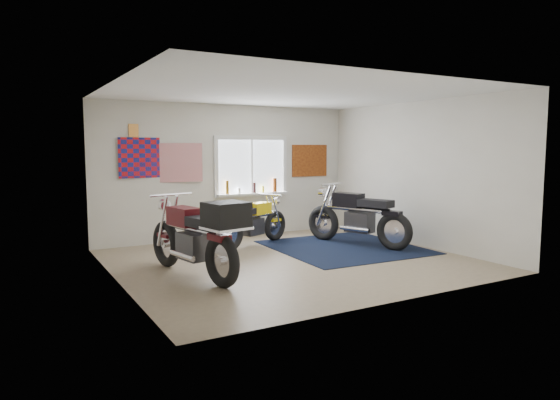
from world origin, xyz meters
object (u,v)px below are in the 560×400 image
navy_rug (344,247)px  maroon_tourer (198,236)px  yellow_triumph (254,224)px  black_chrome_bike (358,219)px

navy_rug → maroon_tourer: size_ratio=1.14×
navy_rug → yellow_triumph: 1.74m
black_chrome_bike → maroon_tourer: 3.57m
yellow_triumph → black_chrome_bike: 1.96m
navy_rug → black_chrome_bike: 0.62m
yellow_triumph → navy_rug: bearing=-59.3°
black_chrome_bike → maroon_tourer: bearing=83.4°
maroon_tourer → yellow_triumph: bearing=-55.4°
black_chrome_bike → maroon_tourer: black_chrome_bike is taller
black_chrome_bike → navy_rug: bearing=80.9°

